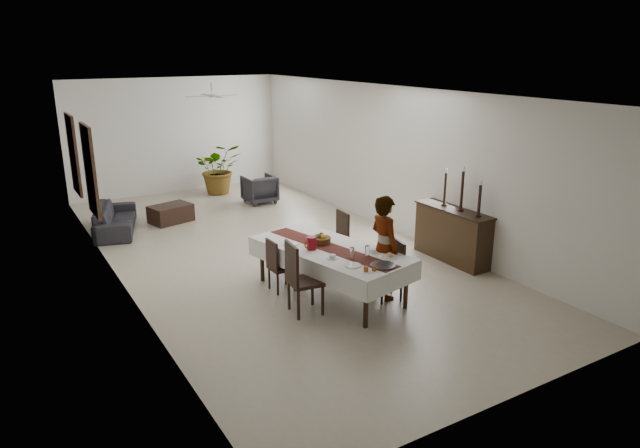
# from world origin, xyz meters

# --- Properties ---
(floor) EXTENTS (6.00, 12.00, 0.00)m
(floor) POSITION_xyz_m (0.00, 0.00, 0.00)
(floor) COLOR #B8AC92
(floor) RESTS_ON ground
(ceiling) EXTENTS (6.00, 12.00, 0.02)m
(ceiling) POSITION_xyz_m (0.00, 0.00, 3.20)
(ceiling) COLOR silver
(ceiling) RESTS_ON wall_back
(wall_back) EXTENTS (6.00, 0.02, 3.20)m
(wall_back) POSITION_xyz_m (0.00, 6.00, 1.60)
(wall_back) COLOR silver
(wall_back) RESTS_ON floor
(wall_front) EXTENTS (6.00, 0.02, 3.20)m
(wall_front) POSITION_xyz_m (0.00, -6.00, 1.60)
(wall_front) COLOR silver
(wall_front) RESTS_ON floor
(wall_left) EXTENTS (0.02, 12.00, 3.20)m
(wall_left) POSITION_xyz_m (-3.00, 0.00, 1.60)
(wall_left) COLOR silver
(wall_left) RESTS_ON floor
(wall_right) EXTENTS (0.02, 12.00, 3.20)m
(wall_right) POSITION_xyz_m (3.00, 0.00, 1.60)
(wall_right) COLOR silver
(wall_right) RESTS_ON floor
(dining_table_top) EXTENTS (1.62, 2.75, 0.05)m
(dining_table_top) POSITION_xyz_m (-0.09, -2.34, 0.78)
(dining_table_top) COLOR black
(dining_table_top) RESTS_ON table_leg_fl
(table_leg_fl) EXTENTS (0.09, 0.09, 0.75)m
(table_leg_fl) POSITION_xyz_m (-0.28, -3.64, 0.38)
(table_leg_fl) COLOR black
(table_leg_fl) RESTS_ON floor
(table_leg_fr) EXTENTS (0.09, 0.09, 0.75)m
(table_leg_fr) POSITION_xyz_m (0.64, -3.43, 0.38)
(table_leg_fr) COLOR black
(table_leg_fr) RESTS_ON floor
(table_leg_bl) EXTENTS (0.09, 0.09, 0.75)m
(table_leg_bl) POSITION_xyz_m (-0.82, -1.26, 0.38)
(table_leg_bl) COLOR black
(table_leg_bl) RESTS_ON floor
(table_leg_br) EXTENTS (0.09, 0.09, 0.75)m
(table_leg_br) POSITION_xyz_m (0.10, -1.05, 0.38)
(table_leg_br) COLOR black
(table_leg_br) RESTS_ON floor
(tablecloth_top) EXTENTS (1.85, 2.98, 0.01)m
(tablecloth_top) POSITION_xyz_m (-0.09, -2.34, 0.81)
(tablecloth_top) COLOR white
(tablecloth_top) RESTS_ON dining_table_top
(tablecloth_drape_left) EXTENTS (0.63, 2.71, 0.32)m
(tablecloth_drape_left) POSITION_xyz_m (-0.70, -2.48, 0.66)
(tablecloth_drape_left) COLOR white
(tablecloth_drape_left) RESTS_ON dining_table_top
(tablecloth_drape_right) EXTENTS (0.63, 2.71, 0.32)m
(tablecloth_drape_right) POSITION_xyz_m (0.52, -2.21, 0.66)
(tablecloth_drape_right) COLOR silver
(tablecloth_drape_right) RESTS_ON dining_table_top
(tablecloth_drape_near) EXTENTS (1.24, 0.29, 0.32)m
(tablecloth_drape_near) POSITION_xyz_m (0.22, -3.69, 0.66)
(tablecloth_drape_near) COLOR white
(tablecloth_drape_near) RESTS_ON dining_table_top
(tablecloth_drape_far) EXTENTS (1.24, 0.29, 0.32)m
(tablecloth_drape_far) POSITION_xyz_m (-0.40, -1.00, 0.66)
(tablecloth_drape_far) COLOR silver
(tablecloth_drape_far) RESTS_ON dining_table_top
(table_runner) EXTENTS (0.96, 2.70, 0.00)m
(table_runner) POSITION_xyz_m (-0.09, -2.34, 0.82)
(table_runner) COLOR maroon
(table_runner) RESTS_ON tablecloth_top
(red_pitcher) EXTENTS (0.19, 0.19, 0.21)m
(red_pitcher) POSITION_xyz_m (-0.39, -2.25, 0.93)
(red_pitcher) COLOR maroon
(red_pitcher) RESTS_ON tablecloth_top
(pitcher_handle) EXTENTS (0.13, 0.05, 0.13)m
(pitcher_handle) POSITION_xyz_m (-0.48, -2.27, 0.93)
(pitcher_handle) COLOR maroon
(pitcher_handle) RESTS_ON red_pitcher
(wine_glass_near) EXTENTS (0.08, 0.08, 0.18)m
(wine_glass_near) POSITION_xyz_m (0.19, -3.00, 0.91)
(wine_glass_near) COLOR white
(wine_glass_near) RESTS_ON tablecloth_top
(wine_glass_mid) EXTENTS (0.08, 0.08, 0.18)m
(wine_glass_mid) POSITION_xyz_m (-0.06, -2.95, 0.91)
(wine_glass_mid) COLOR white
(wine_glass_mid) RESTS_ON tablecloth_top
(teacup_right) EXTENTS (0.10, 0.10, 0.06)m
(teacup_right) POSITION_xyz_m (0.37, -2.90, 0.85)
(teacup_right) COLOR white
(teacup_right) RESTS_ON saucer_right
(saucer_right) EXTENTS (0.16, 0.16, 0.01)m
(saucer_right) POSITION_xyz_m (0.37, -2.90, 0.82)
(saucer_right) COLOR white
(saucer_right) RESTS_ON tablecloth_top
(teacup_left) EXTENTS (0.10, 0.10, 0.06)m
(teacup_left) POSITION_xyz_m (-0.32, -2.78, 0.85)
(teacup_left) COLOR silver
(teacup_left) RESTS_ON saucer_left
(saucer_left) EXTENTS (0.16, 0.16, 0.01)m
(saucer_left) POSITION_xyz_m (-0.32, -2.78, 0.82)
(saucer_left) COLOR white
(saucer_left) RESTS_ON tablecloth_top
(plate_near_right) EXTENTS (0.26, 0.26, 0.02)m
(plate_near_right) POSITION_xyz_m (0.47, -3.21, 0.83)
(plate_near_right) COLOR white
(plate_near_right) RESTS_ON tablecloth_top
(bread_near_right) EXTENTS (0.10, 0.10, 0.10)m
(bread_near_right) POSITION_xyz_m (0.47, -3.21, 0.86)
(bread_near_right) COLOR tan
(bread_near_right) RESTS_ON plate_near_right
(plate_near_left) EXTENTS (0.26, 0.26, 0.02)m
(plate_near_left) POSITION_xyz_m (-0.23, -3.20, 0.83)
(plate_near_left) COLOR white
(plate_near_left) RESTS_ON tablecloth_top
(plate_far_left) EXTENTS (0.26, 0.26, 0.02)m
(plate_far_left) POSITION_xyz_m (-0.56, -1.85, 0.83)
(plate_far_left) COLOR silver
(plate_far_left) RESTS_ON tablecloth_top
(serving_tray) EXTENTS (0.39, 0.39, 0.02)m
(serving_tray) POSITION_xyz_m (0.16, -3.45, 0.83)
(serving_tray) COLOR #38383C
(serving_tray) RESTS_ON tablecloth_top
(jam_jar_a) EXTENTS (0.07, 0.07, 0.08)m
(jam_jar_a) POSITION_xyz_m (-0.06, -3.53, 0.86)
(jam_jar_a) COLOR brown
(jam_jar_a) RESTS_ON tablecloth_top
(jam_jar_b) EXTENTS (0.07, 0.07, 0.08)m
(jam_jar_b) POSITION_xyz_m (-0.18, -3.49, 0.86)
(jam_jar_b) COLOR #8C4614
(jam_jar_b) RESTS_ON tablecloth_top
(fruit_basket) EXTENTS (0.32, 0.32, 0.11)m
(fruit_basket) POSITION_xyz_m (-0.10, -2.07, 0.87)
(fruit_basket) COLOR brown
(fruit_basket) RESTS_ON tablecloth_top
(fruit_red) EXTENTS (0.10, 0.10, 0.10)m
(fruit_red) POSITION_xyz_m (-0.07, -2.04, 0.95)
(fruit_red) COLOR #A01810
(fruit_red) RESTS_ON fruit_basket
(fruit_green) EXTENTS (0.09, 0.09, 0.09)m
(fruit_green) POSITION_xyz_m (-0.15, -2.05, 0.95)
(fruit_green) COLOR #587A24
(fruit_green) RESTS_ON fruit_basket
(fruit_yellow) EXTENTS (0.09, 0.09, 0.09)m
(fruit_yellow) POSITION_xyz_m (-0.09, -2.12, 0.95)
(fruit_yellow) COLOR yellow
(fruit_yellow) RESTS_ON fruit_basket
(chair_right_near_seat) EXTENTS (0.49, 0.49, 0.05)m
(chair_right_near_seat) POSITION_xyz_m (0.61, -3.00, 0.44)
(chair_right_near_seat) COLOR black
(chair_right_near_seat) RESTS_ON chair_right_near_leg_fl
(chair_right_near_leg_fl) EXTENTS (0.05, 0.05, 0.41)m
(chair_right_near_leg_fl) POSITION_xyz_m (0.74, -3.20, 0.21)
(chair_right_near_leg_fl) COLOR black
(chair_right_near_leg_fl) RESTS_ON floor
(chair_right_near_leg_fr) EXTENTS (0.05, 0.05, 0.41)m
(chair_right_near_leg_fr) POSITION_xyz_m (0.81, -2.86, 0.21)
(chair_right_near_leg_fr) COLOR black
(chair_right_near_leg_fr) RESTS_ON floor
(chair_right_near_leg_bl) EXTENTS (0.05, 0.05, 0.41)m
(chair_right_near_leg_bl) POSITION_xyz_m (0.41, -3.13, 0.21)
(chair_right_near_leg_bl) COLOR black
(chair_right_near_leg_bl) RESTS_ON floor
(chair_right_near_leg_br) EXTENTS (0.05, 0.05, 0.41)m
(chair_right_near_leg_br) POSITION_xyz_m (0.47, -2.80, 0.21)
(chair_right_near_leg_br) COLOR black
(chair_right_near_leg_br) RESTS_ON floor
(chair_right_near_back) EXTENTS (0.12, 0.42, 0.53)m
(chair_right_near_back) POSITION_xyz_m (0.79, -3.03, 0.72)
(chair_right_near_back) COLOR black
(chair_right_near_back) RESTS_ON chair_right_near_seat
(chair_right_far_seat) EXTENTS (0.48, 0.48, 0.05)m
(chair_right_far_seat) POSITION_xyz_m (0.61, -1.33, 0.47)
(chair_right_far_seat) COLOR black
(chair_right_far_seat) RESTS_ON chair_right_far_leg_fl
(chair_right_far_leg_fl) EXTENTS (0.05, 0.05, 0.44)m
(chair_right_far_leg_fl) POSITION_xyz_m (0.78, -1.53, 0.22)
(chair_right_far_leg_fl) COLOR black
(chair_right_far_leg_fl) RESTS_ON floor
(chair_right_far_leg_fr) EXTENTS (0.05, 0.05, 0.44)m
(chair_right_far_leg_fr) POSITION_xyz_m (0.80, -1.16, 0.22)
(chair_right_far_leg_fr) COLOR black
(chair_right_far_leg_fr) RESTS_ON floor
(chair_right_far_leg_bl) EXTENTS (0.05, 0.05, 0.44)m
(chair_right_far_leg_bl) POSITION_xyz_m (0.41, -1.50, 0.22)
(chair_right_far_leg_bl) COLOR black
(chair_right_far_leg_bl) RESTS_ON floor
(chair_right_far_leg_br) EXTENTS (0.05, 0.05, 0.44)m
(chair_right_far_leg_br) POSITION_xyz_m (0.44, -1.13, 0.22)
(chair_right_far_leg_br) COLOR black
(chair_right_far_leg_br) RESTS_ON floor
(chair_right_far_back) EXTENTS (0.07, 0.45, 0.57)m
(chair_right_far_back) POSITION_xyz_m (0.81, -1.34, 0.78)
(chair_right_far_back) COLOR black
(chair_right_far_back) RESTS_ON chair_right_far_seat
(chair_left_near_seat) EXTENTS (0.55, 0.55, 0.06)m
(chair_left_near_seat) POSITION_xyz_m (-0.79, -2.75, 0.51)
(chair_left_near_seat) COLOR black
(chair_left_near_seat) RESTS_ON chair_left_near_leg_fl
(chair_left_near_leg_fl) EXTENTS (0.05, 0.05, 0.49)m
(chair_left_near_leg_fl) POSITION_xyz_m (-0.96, -2.52, 0.24)
(chair_left_near_leg_fl) COLOR black
(chair_left_near_leg_fl) RESTS_ON floor
(chair_left_near_leg_fr) EXTENTS (0.05, 0.05, 0.49)m
(chair_left_near_leg_fr) POSITION_xyz_m (-1.01, -2.92, 0.24)
(chair_left_near_leg_fr) COLOR black
(chair_left_near_leg_fr) RESTS_ON floor
(chair_left_near_leg_bl) EXTENTS (0.05, 0.05, 0.49)m
(chair_left_near_leg_bl) POSITION_xyz_m (-0.56, -2.57, 0.24)
(chair_left_near_leg_bl) COLOR black
(chair_left_near_leg_bl) RESTS_ON floor
(chair_left_near_leg_br) EXTENTS (0.05, 0.05, 0.49)m
(chair_left_near_leg_br) POSITION_xyz_m (-0.61, -2.97, 0.24)
(chair_left_near_leg_br) COLOR black
(chair_left_near_leg_br) RESTS_ON floor
(chair_left_near_back) EXTENTS (0.10, 0.49, 0.63)m
(chair_left_near_back) POSITION_xyz_m (-1.01, -2.72, 0.85)
(chair_left_near_back) COLOR black
(chair_left_near_back) RESTS_ON chair_left_near_seat
(chair_left_far_seat) EXTENTS (0.39, 0.39, 0.04)m
(chair_left_far_seat) POSITION_xyz_m (-0.71, -1.79, 0.41)
(chair_left_far_seat) COLOR black
(chair_left_far_seat) RESTS_ON chair_left_far_leg_fl
(chair_left_far_leg_fl) EXTENTS (0.04, 0.04, 0.38)m
(chair_left_far_leg_fl) POSITION_xyz_m (-0.88, -1.63, 0.19)
(chair_left_far_leg_fl) COLOR black
(chair_left_far_leg_fl) RESTS_ON floor
(chair_left_far_leg_fr) EXTENTS (0.04, 0.04, 0.38)m
(chair_left_far_leg_fr) POSITION_xyz_m (-0.87, -1.95, 0.19)
(chair_left_far_leg_fr) COLOR black
(chair_left_far_leg_fr) RESTS_ON floor
(chair_left_far_leg_bl) EXTENTS (0.04, 0.04, 0.38)m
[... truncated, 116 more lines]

